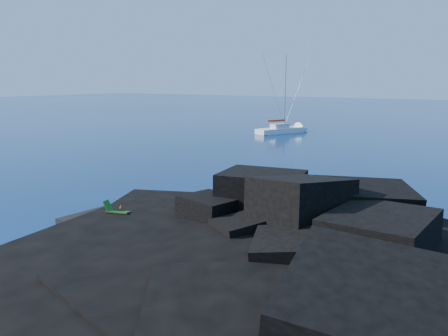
{
  "coord_description": "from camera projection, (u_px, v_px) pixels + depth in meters",
  "views": [
    {
      "loc": [
        22.42,
        -18.04,
        8.68
      ],
      "look_at": [
        4.66,
        9.87,
        2.0
      ],
      "focal_mm": 35.0,
      "sensor_mm": 36.0,
      "label": 1
    }
  ],
  "objects": [
    {
      "name": "ground",
      "position": [
        83.0,
        216.0,
        28.44
      ],
      "size": [
        400.0,
        400.0,
        0.0
      ],
      "primitive_type": "plane",
      "color": "#04153F",
      "rests_on": "ground"
    },
    {
      "name": "headland",
      "position": [
        285.0,
        240.0,
        24.08
      ],
      "size": [
        24.0,
        24.0,
        3.6
      ],
      "primitive_type": null,
      "color": "black",
      "rests_on": "ground"
    },
    {
      "name": "beach",
      "position": [
        139.0,
        226.0,
        26.49
      ],
      "size": [
        9.08,
        6.86,
        0.7
      ],
      "primitive_type": "cube",
      "rotation": [
        0.0,
        0.0,
        -0.1
      ],
      "color": "black",
      "rests_on": "ground"
    },
    {
      "name": "surf_foam",
      "position": [
        190.0,
        209.0,
        29.94
      ],
      "size": [
        10.0,
        8.0,
        0.06
      ],
      "primitive_type": null,
      "color": "white",
      "rests_on": "ground"
    },
    {
      "name": "sailboat",
      "position": [
        282.0,
        133.0,
        72.82
      ],
      "size": [
        7.22,
        12.21,
        12.79
      ],
      "primitive_type": null,
      "rotation": [
        0.0,
        0.0,
        -0.41
      ],
      "color": "white",
      "rests_on": "ground"
    },
    {
      "name": "deck_chair",
      "position": [
        118.0,
        208.0,
        26.95
      ],
      "size": [
        1.7,
        1.1,
        1.08
      ],
      "primitive_type": null,
      "rotation": [
        0.0,
        0.0,
        0.28
      ],
      "color": "#176A1E",
      "rests_on": "beach"
    },
    {
      "name": "towel",
      "position": [
        166.0,
        217.0,
        26.93
      ],
      "size": [
        2.29,
        1.45,
        0.06
      ],
      "primitive_type": "cube",
      "rotation": [
        0.0,
        0.0,
        0.23
      ],
      "color": "silver",
      "rests_on": "beach"
    },
    {
      "name": "sunbather",
      "position": [
        166.0,
        215.0,
        26.9
      ],
      "size": [
        1.76,
        0.79,
        0.23
      ],
      "primitive_type": null,
      "rotation": [
        0.0,
        0.0,
        0.23
      ],
      "color": "tan",
      "rests_on": "towel"
    },
    {
      "name": "marker_cone",
      "position": [
        121.0,
        208.0,
        27.95
      ],
      "size": [
        0.43,
        0.43,
        0.51
      ],
      "primitive_type": "cone",
      "rotation": [
        0.0,
        0.0,
        -0.33
      ],
      "color": "#FF5F0D",
      "rests_on": "beach"
    }
  ]
}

